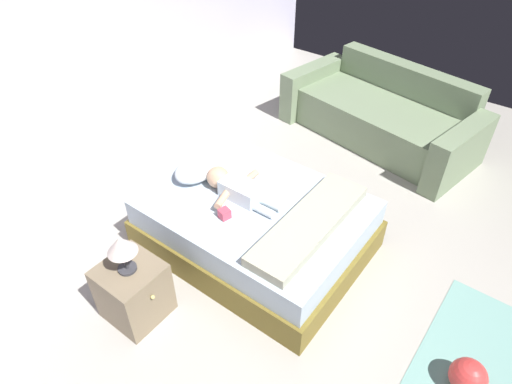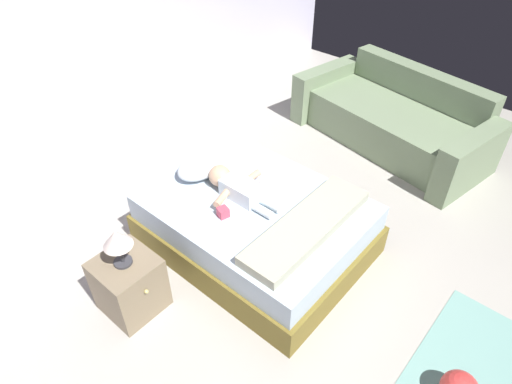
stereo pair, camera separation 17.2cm
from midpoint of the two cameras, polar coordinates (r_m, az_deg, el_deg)
name	(u,v)px [view 2 (the right image)]	position (r m, az deg, el deg)	size (l,w,h in m)	color
ground_plane	(323,308)	(3.47, 9.96, -14.39)	(8.00, 8.00, 0.00)	#A5A098
wall_behind_bed	(57,33)	(4.54, -23.04, 18.18)	(8.00, 0.12, 2.68)	silver
bed	(256,225)	(3.67, 1.35, -4.21)	(1.30, 1.72, 0.48)	brown
pillow	(201,165)	(3.77, -5.69, 3.37)	(0.46, 0.31, 0.16)	silver
baby	(236,186)	(3.54, -1.18, 0.70)	(0.53, 0.68, 0.18)	white
toothbrush	(252,180)	(3.71, 0.77, 1.55)	(0.04, 0.15, 0.02)	#A6379C
couch	(395,119)	(5.22, 18.29, 8.76)	(1.38, 2.25, 0.75)	gray
nightstand	(130,285)	(3.36, -14.40, -11.41)	(0.40, 0.43, 0.46)	#7A6A51
lamp	(117,240)	(3.03, -15.77, -5.95)	(0.20, 0.20, 0.30)	#333338
blanket	(307,226)	(3.27, 8.03, -4.39)	(1.17, 0.34, 0.08)	#A7A68E
toy_block	(223,212)	(3.36, -2.75, -2.63)	(0.09, 0.09, 0.08)	#D04256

